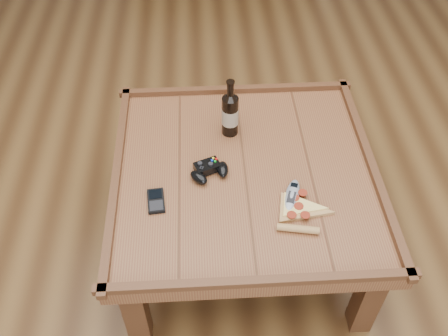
{
  "coord_description": "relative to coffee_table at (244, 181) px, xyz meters",
  "views": [
    {
      "loc": [
        -0.15,
        -1.29,
        1.84
      ],
      "look_at": [
        -0.08,
        -0.05,
        0.52
      ],
      "focal_mm": 40.0,
      "sensor_mm": 36.0,
      "label": 1
    }
  ],
  "objects": [
    {
      "name": "ground",
      "position": [
        0.0,
        0.0,
        -0.39
      ],
      "size": [
        6.0,
        6.0,
        0.0
      ],
      "primitive_type": "plane",
      "color": "#482B14",
      "rests_on": "ground"
    },
    {
      "name": "coffee_table",
      "position": [
        0.0,
        0.0,
        0.0
      ],
      "size": [
        1.03,
        1.03,
        0.48
      ],
      "color": "brown",
      "rests_on": "ground"
    },
    {
      "name": "beer_bottle",
      "position": [
        -0.04,
        0.22,
        0.16
      ],
      "size": [
        0.07,
        0.07,
        0.26
      ],
      "color": "black",
      "rests_on": "coffee_table"
    },
    {
      "name": "game_controller",
      "position": [
        -0.14,
        -0.01,
        0.08
      ],
      "size": [
        0.15,
        0.14,
        0.04
      ],
      "rotation": [
        0.0,
        0.0,
        0.38
      ],
      "color": "black",
      "rests_on": "coffee_table"
    },
    {
      "name": "pizza_slice",
      "position": [
        0.17,
        -0.21,
        0.07
      ],
      "size": [
        0.2,
        0.28,
        0.03
      ],
      "rotation": [
        0.0,
        0.0,
        -0.18
      ],
      "color": "tan",
      "rests_on": "coffee_table"
    },
    {
      "name": "smartphone",
      "position": [
        -0.33,
        -0.14,
        0.07
      ],
      "size": [
        0.07,
        0.12,
        0.01
      ],
      "rotation": [
        0.0,
        0.0,
        0.1
      ],
      "color": "black",
      "rests_on": "coffee_table"
    },
    {
      "name": "remote_control",
      "position": [
        0.16,
        -0.14,
        0.07
      ],
      "size": [
        0.1,
        0.17,
        0.02
      ],
      "rotation": [
        0.0,
        0.0,
        -0.33
      ],
      "color": "gray",
      "rests_on": "coffee_table"
    }
  ]
}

